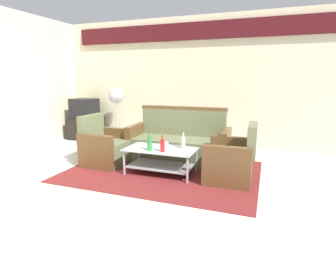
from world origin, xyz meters
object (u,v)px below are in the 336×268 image
coffee_table (161,157)px  armchair_left (105,148)px  bottle_green (150,143)px  couch (179,144)px  armchair_right (231,161)px  bottle_red (162,145)px  television (84,108)px  pedestal_fan (116,99)px  cup (166,145)px  tv_stand (86,129)px  bottle_clear (183,142)px

coffee_table → armchair_left: bearing=172.7°
armchair_left → bottle_green: size_ratio=2.93×
couch → armchair_right: (1.03, -0.67, -0.03)m
bottle_red → television: 3.35m
bottle_green → pedestal_fan: size_ratio=0.23×
armchair_right → pedestal_fan: 3.40m
armchair_right → cup: 1.02m
bottle_red → television: television is taller
cup → bottle_red: bearing=-84.9°
armchair_right → cup: bearing=91.9°
bottle_green → tv_stand: bearing=144.0°
armchair_right → bottle_clear: size_ratio=3.40×
armchair_left → coffee_table: (1.10, -0.14, -0.02)m
coffee_table → bottle_red: bearing=-59.8°
bottle_clear → coffee_table: bearing=-154.4°
bottle_green → cup: bearing=44.9°
bottle_green → cup: bottle_green is taller
coffee_table → tv_stand: bearing=147.5°
television → pedestal_fan: 0.91m
armchair_left → bottle_clear: (1.42, 0.01, 0.22)m
bottle_red → bottle_clear: 0.39m
armchair_right → bottle_red: (-0.99, -0.26, 0.22)m
bottle_green → bottle_red: bearing=0.1°
bottle_red → coffee_table: bearing=120.2°
bottle_red → television: (-2.77, 1.87, 0.25)m
bottle_red → pedestal_fan: (-1.89, 1.91, 0.51)m
cup → tv_stand: bearing=148.8°
tv_stand → pedestal_fan: pedestal_fan is taller
cup → armchair_left: bearing=174.9°
armchair_left → bottle_green: 1.05m
bottle_clear → tv_stand: (-3.00, 1.55, -0.24)m
armchair_right → coffee_table: (-1.08, -0.10, -0.02)m
armchair_left → bottle_red: bearing=77.8°
couch → television: bearing=-20.2°
cup → television: bearing=148.7°
couch → bottle_red: 0.95m
armchair_right → bottle_green: 1.25m
coffee_table → pedestal_fan: size_ratio=0.87×
armchair_left → cup: size_ratio=8.50×
coffee_table → bottle_green: bottle_green is taller
cup → armchair_right: bearing=3.7°
armchair_right → bottle_red: size_ratio=3.35×
cup → pedestal_fan: (-1.88, 1.72, 0.55)m
couch → armchair_right: size_ratio=2.14×
bottle_red → bottle_clear: size_ratio=1.02×
couch → television: television is taller
bottle_red → tv_stand: size_ratio=0.32×
armchair_left → armchair_right: 2.18m
bottle_green → tv_stand: 3.18m
bottle_green → cup: 0.28m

